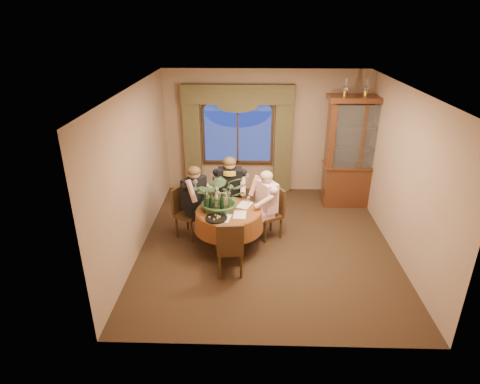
{
  "coord_description": "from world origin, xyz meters",
  "views": [
    {
      "loc": [
        -0.3,
        -6.37,
        3.87
      ],
      "look_at": [
        -0.47,
        -0.17,
        1.1
      ],
      "focal_mm": 30.0,
      "sensor_mm": 36.0,
      "label": 1
    }
  ],
  "objects_px": {
    "oil_lamp_left": "(345,87)",
    "chair_back_right": "(225,204)",
    "wine_bottle_5": "(216,201)",
    "person_back": "(195,202)",
    "olive_bowl": "(229,210)",
    "chair_front_left": "(230,247)",
    "centerpiece_plant": "(221,176)",
    "person_scarf": "(230,192)",
    "dining_table": "(229,229)",
    "chair_back": "(189,213)",
    "wine_bottle_4": "(216,198)",
    "wine_bottle_3": "(222,203)",
    "chair_right": "(269,214)",
    "oil_lamp_center": "(367,87)",
    "stoneware_vase": "(224,200)",
    "wine_bottle_0": "(206,203)",
    "wine_bottle_1": "(211,202)",
    "wine_bottle_2": "(207,200)",
    "person_pink": "(267,205)",
    "oil_lamp_right": "(388,87)",
    "china_cabinet": "(358,153)"
  },
  "relations": [
    {
      "from": "chair_back",
      "to": "wine_bottle_3",
      "type": "xyz_separation_m",
      "value": [
        0.66,
        -0.44,
        0.44
      ]
    },
    {
      "from": "chair_right",
      "to": "chair_back",
      "type": "distance_m",
      "value": 1.48
    },
    {
      "from": "wine_bottle_0",
      "to": "china_cabinet",
      "type": "bearing_deg",
      "value": 33.49
    },
    {
      "from": "dining_table",
      "to": "wine_bottle_1",
      "type": "distance_m",
      "value": 0.62
    },
    {
      "from": "oil_lamp_center",
      "to": "wine_bottle_2",
      "type": "bearing_deg",
      "value": -148.37
    },
    {
      "from": "person_scarf",
      "to": "wine_bottle_0",
      "type": "distance_m",
      "value": 0.98
    },
    {
      "from": "stoneware_vase",
      "to": "wine_bottle_5",
      "type": "bearing_deg",
      "value": -141.15
    },
    {
      "from": "centerpiece_plant",
      "to": "person_scarf",
      "type": "bearing_deg",
      "value": 81.63
    },
    {
      "from": "stoneware_vase",
      "to": "centerpiece_plant",
      "type": "relative_size",
      "value": 0.25
    },
    {
      "from": "wine_bottle_2",
      "to": "wine_bottle_0",
      "type": "bearing_deg",
      "value": -93.31
    },
    {
      "from": "chair_back",
      "to": "stoneware_vase",
      "type": "distance_m",
      "value": 0.84
    },
    {
      "from": "person_back",
      "to": "person_scarf",
      "type": "height_order",
      "value": "person_scarf"
    },
    {
      "from": "person_pink",
      "to": "person_scarf",
      "type": "bearing_deg",
      "value": 28.72
    },
    {
      "from": "chair_right",
      "to": "chair_front_left",
      "type": "bearing_deg",
      "value": 120.5
    },
    {
      "from": "oil_lamp_left",
      "to": "person_back",
      "type": "height_order",
      "value": "oil_lamp_left"
    },
    {
      "from": "wine_bottle_1",
      "to": "wine_bottle_5",
      "type": "bearing_deg",
      "value": 28.08
    },
    {
      "from": "chair_back_right",
      "to": "wine_bottle_1",
      "type": "relative_size",
      "value": 2.91
    },
    {
      "from": "person_back",
      "to": "stoneware_vase",
      "type": "height_order",
      "value": "person_back"
    },
    {
      "from": "oil_lamp_center",
      "to": "wine_bottle_2",
      "type": "xyz_separation_m",
      "value": [
        -3.02,
        -1.86,
        -1.63
      ]
    },
    {
      "from": "chair_front_left",
      "to": "wine_bottle_1",
      "type": "distance_m",
      "value": 0.92
    },
    {
      "from": "person_scarf",
      "to": "wine_bottle_2",
      "type": "xyz_separation_m",
      "value": [
        -0.36,
        -0.75,
        0.19
      ]
    },
    {
      "from": "chair_right",
      "to": "stoneware_vase",
      "type": "xyz_separation_m",
      "value": [
        -0.8,
        -0.28,
        0.4
      ]
    },
    {
      "from": "chair_back",
      "to": "wine_bottle_4",
      "type": "distance_m",
      "value": 0.73
    },
    {
      "from": "china_cabinet",
      "to": "oil_lamp_center",
      "type": "relative_size",
      "value": 6.97
    },
    {
      "from": "dining_table",
      "to": "person_back",
      "type": "xyz_separation_m",
      "value": [
        -0.64,
        0.4,
        0.33
      ]
    },
    {
      "from": "chair_back",
      "to": "wine_bottle_4",
      "type": "relative_size",
      "value": 2.91
    },
    {
      "from": "chair_back",
      "to": "person_scarf",
      "type": "xyz_separation_m",
      "value": [
        0.75,
        0.41,
        0.25
      ]
    },
    {
      "from": "chair_right",
      "to": "oil_lamp_right",
      "type": "bearing_deg",
      "value": -87.33
    },
    {
      "from": "wine_bottle_1",
      "to": "wine_bottle_5",
      "type": "height_order",
      "value": "same"
    },
    {
      "from": "wine_bottle_3",
      "to": "chair_back",
      "type": "bearing_deg",
      "value": 146.19
    },
    {
      "from": "chair_right",
      "to": "chair_front_left",
      "type": "height_order",
      "value": "same"
    },
    {
      "from": "chair_right",
      "to": "oil_lamp_center",
      "type": "bearing_deg",
      "value": -82.09
    },
    {
      "from": "oil_lamp_left",
      "to": "chair_back_right",
      "type": "relative_size",
      "value": 0.35
    },
    {
      "from": "stoneware_vase",
      "to": "wine_bottle_0",
      "type": "relative_size",
      "value": 0.79
    },
    {
      "from": "wine_bottle_3",
      "to": "stoneware_vase",
      "type": "bearing_deg",
      "value": 81.3
    },
    {
      "from": "wine_bottle_4",
      "to": "wine_bottle_5",
      "type": "height_order",
      "value": "same"
    },
    {
      "from": "dining_table",
      "to": "oil_lamp_left",
      "type": "distance_m",
      "value": 3.66
    },
    {
      "from": "wine_bottle_0",
      "to": "wine_bottle_5",
      "type": "xyz_separation_m",
      "value": [
        0.17,
        0.11,
        0.0
      ]
    },
    {
      "from": "olive_bowl",
      "to": "chair_front_left",
      "type": "bearing_deg",
      "value": -86.26
    },
    {
      "from": "oil_lamp_left",
      "to": "chair_front_left",
      "type": "relative_size",
      "value": 0.35
    },
    {
      "from": "oil_lamp_right",
      "to": "wine_bottle_1",
      "type": "relative_size",
      "value": 1.03
    },
    {
      "from": "chair_right",
      "to": "wine_bottle_2",
      "type": "relative_size",
      "value": 2.91
    },
    {
      "from": "chair_right",
      "to": "wine_bottle_0",
      "type": "distance_m",
      "value": 1.28
    },
    {
      "from": "china_cabinet",
      "to": "wine_bottle_3",
      "type": "xyz_separation_m",
      "value": [
        -2.75,
        -1.96,
        -0.27
      ]
    },
    {
      "from": "olive_bowl",
      "to": "oil_lamp_center",
      "type": "bearing_deg",
      "value": 36.72
    },
    {
      "from": "wine_bottle_5",
      "to": "person_back",
      "type": "bearing_deg",
      "value": 139.13
    },
    {
      "from": "chair_right",
      "to": "china_cabinet",
      "type": "bearing_deg",
      "value": -82.09
    },
    {
      "from": "dining_table",
      "to": "chair_back_right",
      "type": "height_order",
      "value": "chair_back_right"
    },
    {
      "from": "dining_table",
      "to": "oil_lamp_right",
      "type": "height_order",
      "value": "oil_lamp_right"
    },
    {
      "from": "centerpiece_plant",
      "to": "wine_bottle_4",
      "type": "relative_size",
      "value": 3.14
    }
  ]
}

